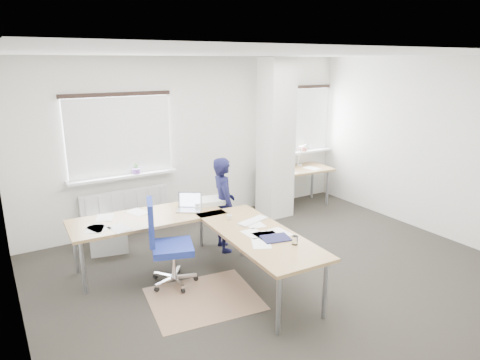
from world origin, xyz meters
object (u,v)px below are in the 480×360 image
desk_side (295,171)px  task_chair (170,261)px  desk_main (203,226)px  person (223,204)px

desk_side → task_chair: bearing=-148.6°
desk_main → desk_side: 3.22m
desk_main → person: (0.62, 0.59, 0.01)m
desk_main → person: person is taller
desk_main → desk_side: size_ratio=1.86×
person → desk_main: bearing=144.1°
desk_main → person: 0.86m
task_chair → person: size_ratio=0.80×
desk_main → task_chair: 0.60m
desk_side → task_chair: size_ratio=1.30×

